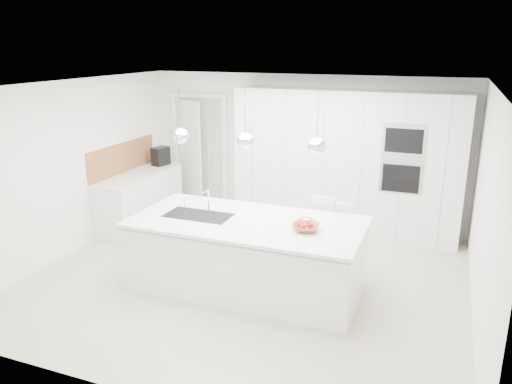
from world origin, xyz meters
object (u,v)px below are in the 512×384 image
at_px(fruit_bowl, 306,227).
at_px(espresso_machine, 161,156).
at_px(bar_stool_left, 320,236).
at_px(bar_stool_right, 339,241).
at_px(island_base, 246,257).

height_order(fruit_bowl, espresso_machine, espresso_machine).
height_order(fruit_bowl, bar_stool_left, bar_stool_left).
relative_size(fruit_bowl, bar_stool_right, 0.33).
bearing_deg(island_base, bar_stool_left, 48.45).
distance_m(espresso_machine, bar_stool_left, 3.57).
bearing_deg(bar_stool_right, island_base, -130.28).
height_order(bar_stool_left, bar_stool_right, bar_stool_left).
bearing_deg(espresso_machine, island_base, -29.32).
xyz_separation_m(island_base, fruit_bowl, (0.76, -0.03, 0.51)).
bearing_deg(bar_stool_right, espresso_machine, 168.94).
distance_m(island_base, bar_stool_right, 1.28).
bearing_deg(espresso_machine, bar_stool_right, -9.79).
height_order(espresso_machine, bar_stool_left, espresso_machine).
bearing_deg(island_base, fruit_bowl, -2.03).
bearing_deg(bar_stool_left, island_base, -124.97).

